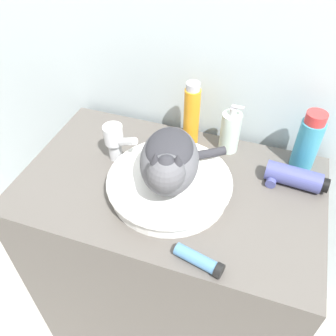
# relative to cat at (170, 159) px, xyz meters

# --- Properties ---
(wall_back) EXTENTS (8.00, 0.05, 2.40)m
(wall_back) POSITION_rel_cat_xyz_m (-0.01, 0.38, 0.16)
(wall_back) COLOR silver
(wall_back) RESTS_ON ground_plane
(vanity_counter) EXTENTS (0.95, 0.57, 0.90)m
(vanity_counter) POSITION_rel_cat_xyz_m (-0.01, 0.04, -0.59)
(vanity_counter) COLOR #56514C
(vanity_counter) RESTS_ON ground_plane
(sink_basin) EXTENTS (0.38, 0.38, 0.06)m
(sink_basin) POSITION_rel_cat_xyz_m (-0.00, 0.01, -0.11)
(sink_basin) COLOR white
(sink_basin) RESTS_ON vanity_counter
(cat) EXTENTS (0.25, 0.32, 0.18)m
(cat) POSITION_rel_cat_xyz_m (0.00, 0.00, 0.00)
(cat) COLOR #56565B
(cat) RESTS_ON sink_basin
(faucet) EXTENTS (0.13, 0.08, 0.13)m
(faucet) POSITION_rel_cat_xyz_m (-0.22, 0.10, -0.06)
(faucet) COLOR silver
(faucet) RESTS_ON vanity_counter
(mouthwash_bottle) EXTENTS (0.07, 0.07, 0.20)m
(mouthwash_bottle) POSITION_rel_cat_xyz_m (0.37, 0.27, -0.04)
(mouthwash_bottle) COLOR teal
(mouthwash_bottle) RESTS_ON vanity_counter
(soap_pump_bottle) EXTENTS (0.07, 0.07, 0.18)m
(soap_pump_bottle) POSITION_rel_cat_xyz_m (0.12, 0.27, -0.07)
(soap_pump_bottle) COLOR silver
(soap_pump_bottle) RESTS_ON vanity_counter
(shampoo_bottle_tall) EXTENTS (0.05, 0.05, 0.23)m
(shampoo_bottle_tall) POSITION_rel_cat_xyz_m (-0.01, 0.27, -0.03)
(shampoo_bottle_tall) COLOR orange
(shampoo_bottle_tall) RESTS_ON vanity_counter
(cream_tube) EXTENTS (0.14, 0.07, 0.04)m
(cream_tube) POSITION_rel_cat_xyz_m (0.15, -0.21, -0.12)
(cream_tube) COLOR #4C7FB2
(cream_tube) RESTS_ON vanity_counter
(hair_dryer) EXTENTS (0.19, 0.10, 0.06)m
(hair_dryer) POSITION_rel_cat_xyz_m (0.35, 0.16, -0.11)
(hair_dryer) COLOR #474C8C
(hair_dryer) RESTS_ON vanity_counter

